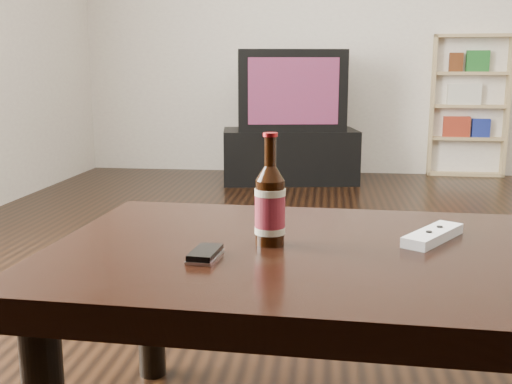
# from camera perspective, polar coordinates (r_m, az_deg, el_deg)

# --- Properties ---
(floor) EXTENTS (5.00, 6.00, 0.01)m
(floor) POSITION_cam_1_polar(r_m,az_deg,el_deg) (2.36, 16.62, -10.34)
(floor) COLOR black
(floor) RESTS_ON ground
(wall_back) EXTENTS (5.00, 0.02, 2.70)m
(wall_back) POSITION_cam_1_polar(r_m,az_deg,el_deg) (5.21, 11.82, 16.61)
(wall_back) COLOR beige
(wall_back) RESTS_ON ground
(tv_stand) EXTENTS (1.10, 0.67, 0.41)m
(tv_stand) POSITION_cam_1_polar(r_m,az_deg,el_deg) (4.72, 3.21, 3.49)
(tv_stand) COLOR black
(tv_stand) RESTS_ON floor
(tv) EXTENTS (0.87, 0.62, 0.60)m
(tv) POSITION_cam_1_polar(r_m,az_deg,el_deg) (4.68, 3.28, 9.65)
(tv) COLOR black
(tv) RESTS_ON tv_stand
(bookshelf) EXTENTS (0.63, 0.30, 1.15)m
(bookshelf) POSITION_cam_1_polar(r_m,az_deg,el_deg) (5.36, 19.35, 8.03)
(bookshelf) COLOR tan
(bookshelf) RESTS_ON floor
(coffee_table) EXTENTS (1.32, 0.81, 0.48)m
(coffee_table) POSITION_cam_1_polar(r_m,az_deg,el_deg) (1.29, 9.42, -8.10)
(coffee_table) COLOR black
(coffee_table) RESTS_ON floor
(beer_bottle) EXTENTS (0.09, 0.09, 0.24)m
(beer_bottle) POSITION_cam_1_polar(r_m,az_deg,el_deg) (1.27, 1.35, -1.30)
(beer_bottle) COLOR black
(beer_bottle) RESTS_ON coffee_table
(phone) EXTENTS (0.06, 0.11, 0.02)m
(phone) POSITION_cam_1_polar(r_m,az_deg,el_deg) (1.19, -4.86, -5.92)
(phone) COLOR #ACACAE
(phone) RESTS_ON coffee_table
(remote) EXTENTS (0.16, 0.20, 0.03)m
(remote) POSITION_cam_1_polar(r_m,az_deg,el_deg) (1.37, 16.51, -3.97)
(remote) COLOR silver
(remote) RESTS_ON coffee_table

